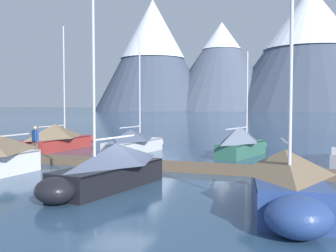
% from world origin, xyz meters
% --- Properties ---
extents(ground_plane, '(700.00, 700.00, 0.00)m').
position_xyz_m(ground_plane, '(0.00, 0.00, 0.00)').
color(ground_plane, '#2D4C6B').
extents(mountain_west_summit, '(57.42, 57.42, 54.84)m').
position_xyz_m(mountain_west_summit, '(-66.09, 172.66, 29.23)').
color(mountain_west_summit, '#424C60').
rests_on(mountain_west_summit, ground).
extents(mountain_central_massif, '(59.22, 59.22, 43.54)m').
position_xyz_m(mountain_central_massif, '(-33.53, 182.81, 22.22)').
color(mountain_central_massif, '#4C566B').
rests_on(mountain_central_massif, ground).
extents(mountain_shoulder_ridge, '(82.79, 82.79, 58.98)m').
position_xyz_m(mountain_shoulder_ridge, '(7.60, 190.07, 31.29)').
color(mountain_shoulder_ridge, '#424C60').
rests_on(mountain_shoulder_ridge, ground).
extents(dock, '(22.24, 2.21, 0.30)m').
position_xyz_m(dock, '(0.00, 4.00, 0.14)').
color(dock, brown).
rests_on(dock, ground).
extents(sailboat_nearest_berth, '(2.16, 7.04, 8.72)m').
position_xyz_m(sailboat_nearest_berth, '(-9.36, 9.59, 0.86)').
color(sailboat_nearest_berth, '#B2332D').
rests_on(sailboat_nearest_berth, ground).
extents(sailboat_mid_dock_port, '(2.25, 6.42, 7.73)m').
position_xyz_m(sailboat_mid_dock_port, '(-3.53, 9.52, 0.74)').
color(sailboat_mid_dock_port, silver).
rests_on(sailboat_mid_dock_port, ground).
extents(sailboat_mid_dock_starboard, '(2.61, 6.20, 7.07)m').
position_xyz_m(sailboat_mid_dock_starboard, '(0.11, -1.22, 0.80)').
color(sailboat_mid_dock_starboard, black).
rests_on(sailboat_mid_dock_starboard, ground).
extents(sailboat_far_berth, '(2.78, 6.14, 6.45)m').
position_xyz_m(sailboat_far_berth, '(3.44, 10.12, 0.87)').
color(sailboat_far_berth, '#336B56').
rests_on(sailboat_far_berth, ground).
extents(sailboat_outer_slip, '(2.72, 5.84, 9.37)m').
position_xyz_m(sailboat_outer_slip, '(6.64, -2.49, 0.86)').
color(sailboat_outer_slip, navy).
rests_on(sailboat_outer_slip, ground).
extents(person_on_dock, '(0.55, 0.36, 1.69)m').
position_xyz_m(person_on_dock, '(-7.05, 3.88, 1.26)').
color(person_on_dock, brown).
rests_on(person_on_dock, dock).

